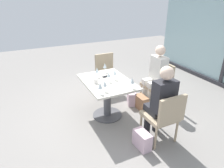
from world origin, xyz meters
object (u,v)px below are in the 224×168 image
dining_table_main (107,91)px  wine_glass_6 (115,73)px  chair_far_right (164,115)px  wine_glass_0 (105,84)px  person_near_window (156,73)px  chair_near_window (159,81)px  cell_phone_on_table (106,76)px  person_far_right (161,100)px  wine_glass_2 (132,81)px  handbag_1 (142,140)px  coffee_cup (96,81)px  wine_glass_5 (109,75)px  wine_glass_1 (105,66)px  chair_far_left (107,70)px  handbag_0 (132,98)px  wine_glass_4 (100,86)px  handbag_2 (141,102)px  wine_glass_3 (97,70)px

dining_table_main → wine_glass_6: bearing=91.9°
chair_far_right → wine_glass_0: size_ratio=4.70×
person_near_window → wine_glass_6: size_ratio=6.81×
chair_near_window → cell_phone_on_table: (-0.19, -1.13, 0.24)m
person_far_right → wine_glass_2: (-0.50, -0.21, 0.16)m
person_near_window → wine_glass_6: bearing=-90.3°
chair_near_window → handbag_1: bearing=-46.1°
person_near_window → coffee_cup: (-0.00, -1.30, 0.08)m
cell_phone_on_table → wine_glass_5: bearing=-17.9°
wine_glass_1 → handbag_1: 1.64m
wine_glass_5 → cell_phone_on_table: bearing=168.7°
chair_far_right → chair_far_left: 2.11m
wine_glass_6 → handbag_0: wine_glass_6 is taller
wine_glass_4 → handbag_0: wine_glass_4 is taller
wine_glass_2 → handbag_2: size_ratio=0.62×
wine_glass_5 → handbag_2: wine_glass_5 is taller
handbag_1 → wine_glass_2: bearing=162.9°
chair_far_left → handbag_2: (1.13, 0.26, -0.36)m
chair_far_left → coffee_cup: chair_far_left is taller
handbag_1 → wine_glass_0: bearing=-158.9°
wine_glass_2 → handbag_2: bearing=128.4°
wine_glass_1 → wine_glass_3: same height
wine_glass_4 → handbag_0: 1.34m
coffee_cup → person_near_window: bearing=90.0°
wine_glass_2 → wine_glass_5: same height
wine_glass_1 → handbag_2: 1.05m
wine_glass_0 → wine_glass_6: same height
wine_glass_5 → handbag_2: bearing=87.7°
wine_glass_1 → wine_glass_4: same height
dining_table_main → wine_glass_0: (0.36, -0.20, 0.34)m
dining_table_main → handbag_1: (1.04, 0.11, -0.38)m
chair_far_left → person_far_right: bearing=-0.0°
wine_glass_3 → handbag_2: (0.33, 0.82, -0.72)m
dining_table_main → handbag_0: dining_table_main is taller
chair_near_window → wine_glass_5: wine_glass_5 is taller
chair_far_right → coffee_cup: bearing=-147.1°
wine_glass_2 → handbag_0: (-0.64, 0.40, -0.72)m
wine_glass_5 → cell_phone_on_table: wine_glass_5 is taller
chair_far_right → cell_phone_on_table: 1.33m
handbag_2 → wine_glass_4: bearing=-71.9°
person_near_window → handbag_1: (1.04, -0.97, -0.56)m
chair_near_window → coffee_cup: 1.43m
cell_phone_on_table → coffee_cup: bearing=-62.2°
chair_near_window → person_near_window: 0.23m
handbag_2 → handbag_0: bearing=-164.4°
wine_glass_4 → handbag_2: (-0.34, 1.03, -0.72)m
chair_far_left → person_far_right: (2.00, -0.00, 0.20)m
chair_near_window → person_near_window: (-0.00, -0.11, 0.20)m
chair_near_window → wine_glass_2: 1.10m
chair_far_left → wine_glass_2: 1.56m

